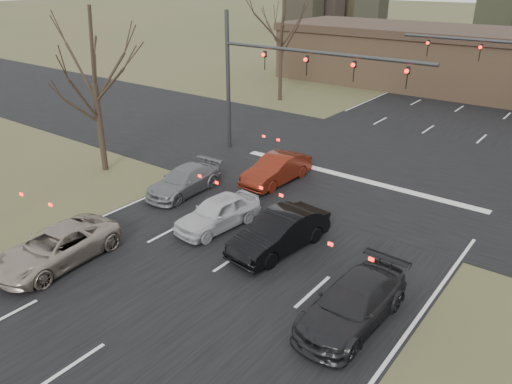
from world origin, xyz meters
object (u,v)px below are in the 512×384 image
mast_arm_near (274,70)px  car_silver_suv (56,247)px  car_charcoal_sedan (353,303)px  car_grey_ahead (184,181)px  car_white_sedan (218,212)px  car_red_ahead (276,169)px  car_black_hatch (279,232)px

mast_arm_near → car_silver_suv: 14.75m
car_charcoal_sedan → car_grey_ahead: bearing=162.8°
car_silver_suv → car_grey_ahead: size_ratio=1.11×
car_white_sedan → car_red_ahead: bearing=104.8°
mast_arm_near → car_charcoal_sedan: size_ratio=2.59×
car_black_hatch → car_charcoal_sedan: 4.85m
car_white_sedan → car_grey_ahead: car_white_sedan is taller
mast_arm_near → car_silver_suv: (0.21, -14.08, -4.41)m
mast_arm_near → car_silver_suv: mast_arm_near is taller
car_grey_ahead → car_red_ahead: bearing=50.4°
car_charcoal_sedan → car_red_ahead: 11.30m
mast_arm_near → car_red_ahead: mast_arm_near is taller
car_silver_suv → car_red_ahead: size_ratio=1.11×
mast_arm_near → car_red_ahead: 5.68m
mast_arm_near → car_grey_ahead: bearing=-95.2°
car_silver_suv → car_charcoal_sedan: 10.84m
car_black_hatch → car_charcoal_sedan: size_ratio=0.97×
car_charcoal_sedan → car_red_ahead: car_red_ahead is taller
car_charcoal_sedan → car_grey_ahead: 11.76m
car_red_ahead → car_charcoal_sedan: bearing=-40.6°
car_silver_suv → car_charcoal_sedan: car_charcoal_sedan is taller
car_silver_suv → car_red_ahead: (2.03, 11.22, 0.04)m
car_silver_suv → car_black_hatch: (5.98, 5.75, 0.08)m
mast_arm_near → car_grey_ahead: size_ratio=2.82×
car_white_sedan → car_red_ahead: 5.56m
car_charcoal_sedan → car_grey_ahead: size_ratio=1.09×
car_black_hatch → car_charcoal_sedan: bearing=-21.5°
car_white_sedan → car_charcoal_sedan: 7.72m
car_silver_suv → car_grey_ahead: bearing=91.8°
car_black_hatch → car_red_ahead: bearing=132.4°
car_white_sedan → car_red_ahead: car_red_ahead is taller
mast_arm_near → car_black_hatch: mast_arm_near is taller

